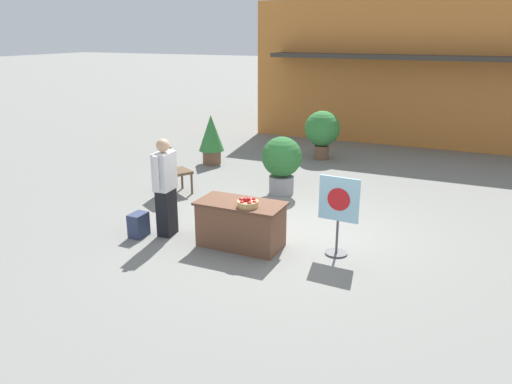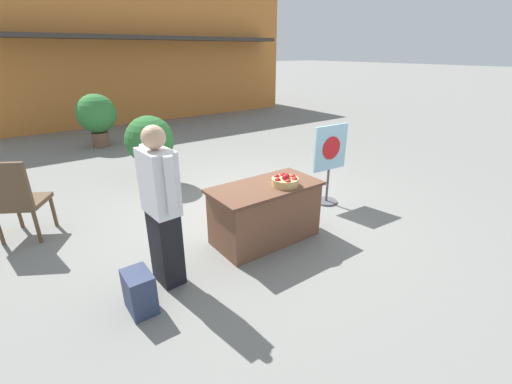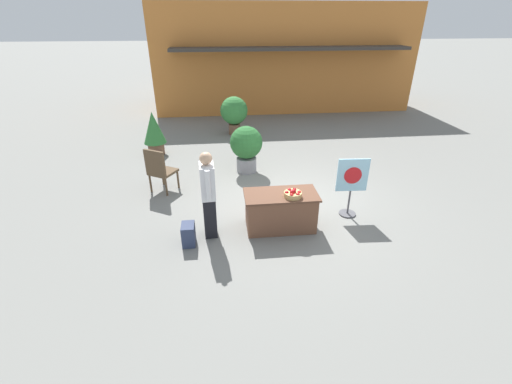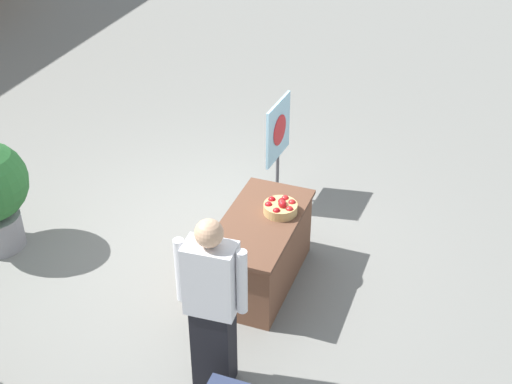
{
  "view_description": "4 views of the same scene",
  "coord_description": "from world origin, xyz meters",
  "px_view_note": "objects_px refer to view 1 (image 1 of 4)",
  "views": [
    {
      "loc": [
        3.03,
        -7.76,
        3.44
      ],
      "look_at": [
        -0.31,
        -0.43,
        0.84
      ],
      "focal_mm": 35.0,
      "sensor_mm": 36.0,
      "label": 1
    },
    {
      "loc": [
        -2.87,
        -4.04,
        2.36
      ],
      "look_at": [
        -0.25,
        -0.44,
        0.5
      ],
      "focal_mm": 24.0,
      "sensor_mm": 36.0,
      "label": 2
    },
    {
      "loc": [
        -1.54,
        -6.67,
        3.86
      ],
      "look_at": [
        -0.89,
        -0.84,
        0.83
      ],
      "focal_mm": 24.0,
      "sensor_mm": 36.0,
      "label": 3
    },
    {
      "loc": [
        -5.78,
        -2.8,
        4.85
      ],
      "look_at": [
        -0.02,
        -0.67,
        0.83
      ],
      "focal_mm": 50.0,
      "sensor_mm": 36.0,
      "label": 4
    }
  ],
  "objects_px": {
    "person_visitor": "(165,187)",
    "apple_basket": "(248,203)",
    "display_table": "(241,224)",
    "potted_plant_far_right": "(282,161)",
    "potted_plant_near_left": "(211,137)",
    "potted_plant_far_left": "(322,130)",
    "poster_board": "(338,212)",
    "backpack": "(139,225)",
    "patio_chair": "(172,167)"
  },
  "relations": [
    {
      "from": "potted_plant_near_left",
      "to": "potted_plant_far_right",
      "type": "bearing_deg",
      "value": -31.38
    },
    {
      "from": "person_visitor",
      "to": "potted_plant_far_right",
      "type": "height_order",
      "value": "person_visitor"
    },
    {
      "from": "person_visitor",
      "to": "potted_plant_far_left",
      "type": "xyz_separation_m",
      "value": [
        0.82,
        6.41,
        -0.06
      ]
    },
    {
      "from": "apple_basket",
      "to": "potted_plant_far_left",
      "type": "xyz_separation_m",
      "value": [
        -0.78,
        6.47,
        -0.01
      ]
    },
    {
      "from": "display_table",
      "to": "poster_board",
      "type": "height_order",
      "value": "poster_board"
    },
    {
      "from": "person_visitor",
      "to": "backpack",
      "type": "xyz_separation_m",
      "value": [
        -0.41,
        -0.28,
        -0.67
      ]
    },
    {
      "from": "apple_basket",
      "to": "potted_plant_far_left",
      "type": "bearing_deg",
      "value": 96.91
    },
    {
      "from": "patio_chair",
      "to": "potted_plant_near_left",
      "type": "relative_size",
      "value": 0.84
    },
    {
      "from": "backpack",
      "to": "poster_board",
      "type": "xyz_separation_m",
      "value": [
        3.36,
        0.72,
        0.52
      ]
    },
    {
      "from": "display_table",
      "to": "person_visitor",
      "type": "bearing_deg",
      "value": -176.14
    },
    {
      "from": "apple_basket",
      "to": "backpack",
      "type": "bearing_deg",
      "value": -173.47
    },
    {
      "from": "backpack",
      "to": "patio_chair",
      "type": "distance_m",
      "value": 2.43
    },
    {
      "from": "backpack",
      "to": "potted_plant_far_left",
      "type": "distance_m",
      "value": 6.84
    },
    {
      "from": "backpack",
      "to": "potted_plant_far_left",
      "type": "height_order",
      "value": "potted_plant_far_left"
    },
    {
      "from": "display_table",
      "to": "person_visitor",
      "type": "distance_m",
      "value": 1.49
    },
    {
      "from": "backpack",
      "to": "potted_plant_far_right",
      "type": "distance_m",
      "value": 3.61
    },
    {
      "from": "poster_board",
      "to": "apple_basket",
      "type": "bearing_deg",
      "value": -66.79
    },
    {
      "from": "potted_plant_far_right",
      "to": "potted_plant_far_left",
      "type": "xyz_separation_m",
      "value": [
        -0.15,
        3.4,
        0.08
      ]
    },
    {
      "from": "patio_chair",
      "to": "potted_plant_far_left",
      "type": "relative_size",
      "value": 0.83
    },
    {
      "from": "display_table",
      "to": "poster_board",
      "type": "xyz_separation_m",
      "value": [
        1.55,
        0.34,
        0.34
      ]
    },
    {
      "from": "person_visitor",
      "to": "potted_plant_far_left",
      "type": "bearing_deg",
      "value": 78.85
    },
    {
      "from": "person_visitor",
      "to": "backpack",
      "type": "relative_size",
      "value": 4.11
    },
    {
      "from": "potted_plant_far_right",
      "to": "potted_plant_far_left",
      "type": "relative_size",
      "value": 0.94
    },
    {
      "from": "potted_plant_near_left",
      "to": "apple_basket",
      "type": "bearing_deg",
      "value": -54.77
    },
    {
      "from": "apple_basket",
      "to": "person_visitor",
      "type": "relative_size",
      "value": 0.2
    },
    {
      "from": "person_visitor",
      "to": "poster_board",
      "type": "bearing_deg",
      "value": 4.48
    },
    {
      "from": "potted_plant_far_left",
      "to": "poster_board",
      "type": "bearing_deg",
      "value": -70.36
    },
    {
      "from": "backpack",
      "to": "potted_plant_near_left",
      "type": "bearing_deg",
      "value": 104.83
    },
    {
      "from": "backpack",
      "to": "poster_board",
      "type": "distance_m",
      "value": 3.48
    },
    {
      "from": "apple_basket",
      "to": "patio_chair",
      "type": "xyz_separation_m",
      "value": [
        -2.8,
        2.03,
        -0.22
      ]
    },
    {
      "from": "apple_basket",
      "to": "potted_plant_near_left",
      "type": "relative_size",
      "value": 0.26
    },
    {
      "from": "backpack",
      "to": "potted_plant_far_left",
      "type": "xyz_separation_m",
      "value": [
        1.23,
        6.7,
        0.61
      ]
    },
    {
      "from": "backpack",
      "to": "potted_plant_far_left",
      "type": "bearing_deg",
      "value": 79.59
    },
    {
      "from": "potted_plant_near_left",
      "to": "display_table",
      "type": "bearing_deg",
      "value": -55.59
    },
    {
      "from": "potted_plant_near_left",
      "to": "potted_plant_far_right",
      "type": "distance_m",
      "value": 3.14
    },
    {
      "from": "backpack",
      "to": "poster_board",
      "type": "height_order",
      "value": "poster_board"
    },
    {
      "from": "apple_basket",
      "to": "display_table",
      "type": "bearing_deg",
      "value": 143.53
    },
    {
      "from": "person_visitor",
      "to": "apple_basket",
      "type": "bearing_deg",
      "value": -5.78
    },
    {
      "from": "potted_plant_far_right",
      "to": "potted_plant_far_left",
      "type": "distance_m",
      "value": 3.41
    },
    {
      "from": "backpack",
      "to": "display_table",
      "type": "bearing_deg",
      "value": 11.8
    },
    {
      "from": "apple_basket",
      "to": "backpack",
      "type": "distance_m",
      "value": 2.12
    },
    {
      "from": "person_visitor",
      "to": "potted_plant_far_right",
      "type": "bearing_deg",
      "value": 68.32
    },
    {
      "from": "potted_plant_far_right",
      "to": "potted_plant_far_left",
      "type": "bearing_deg",
      "value": 92.48
    },
    {
      "from": "poster_board",
      "to": "display_table",
      "type": "bearing_deg",
      "value": -74.3
    },
    {
      "from": "display_table",
      "to": "potted_plant_far_right",
      "type": "relative_size",
      "value": 1.13
    },
    {
      "from": "potted_plant_far_left",
      "to": "potted_plant_far_right",
      "type": "bearing_deg",
      "value": -87.52
    },
    {
      "from": "potted_plant_near_left",
      "to": "potted_plant_far_left",
      "type": "distance_m",
      "value": 3.09
    },
    {
      "from": "person_visitor",
      "to": "potted_plant_far_left",
      "type": "distance_m",
      "value": 6.46
    },
    {
      "from": "poster_board",
      "to": "backpack",
      "type": "bearing_deg",
      "value": -74.58
    },
    {
      "from": "apple_basket",
      "to": "poster_board",
      "type": "height_order",
      "value": "poster_board"
    }
  ]
}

